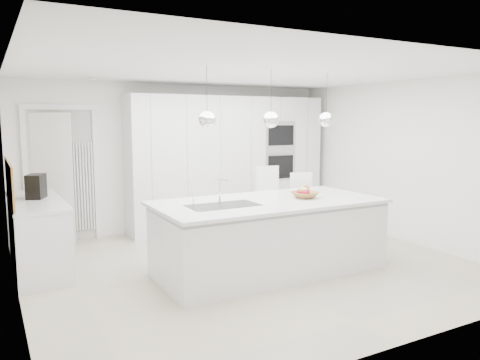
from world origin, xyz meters
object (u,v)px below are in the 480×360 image
fruit_bowl (305,195)px  espresso_machine (36,186)px  bar_stool_right (306,210)px  bar_stool_left (272,207)px  island_base (270,238)px

fruit_bowl → espresso_machine: bearing=151.9°
espresso_machine → bar_stool_right: 3.80m
bar_stool_left → island_base: bearing=-119.4°
island_base → bar_stool_left: bearing=56.0°
bar_stool_left → bar_stool_right: (0.48, -0.20, -0.05)m
island_base → espresso_machine: 3.06m
bar_stool_left → bar_stool_right: bar_stool_left is taller
bar_stool_left → fruit_bowl: bearing=-94.0°
bar_stool_right → fruit_bowl: bearing=-110.4°
island_base → fruit_bowl: (0.51, -0.02, 0.51)m
bar_stool_right → bar_stool_left: bearing=175.0°
fruit_bowl → bar_stool_right: 1.10m
espresso_machine → bar_stool_left: (3.19, -0.62, -0.46)m
bar_stool_right → island_base: bearing=-127.9°
bar_stool_left → bar_stool_right: size_ratio=1.09×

